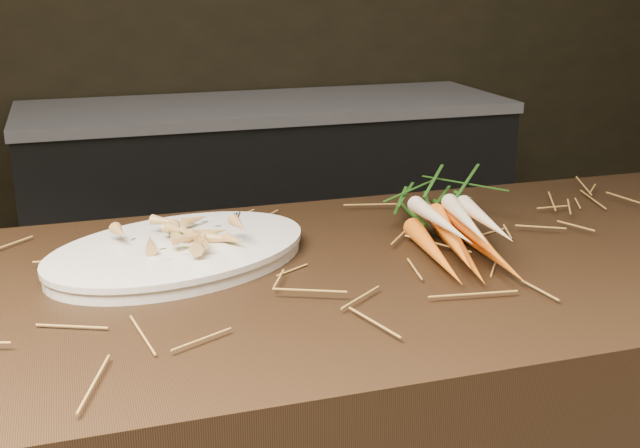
% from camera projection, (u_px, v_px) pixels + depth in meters
% --- Properties ---
extents(back_counter, '(1.82, 0.62, 0.84)m').
position_uv_depth(back_counter, '(269.00, 209.00, 3.13)').
color(back_counter, black).
rests_on(back_counter, ground).
extents(straw_bedding, '(1.40, 0.60, 0.02)m').
position_uv_depth(straw_bedding, '(373.00, 259.00, 1.19)').
color(straw_bedding, '#9E6D32').
rests_on(straw_bedding, main_counter).
extents(root_veg_bunch, '(0.22, 0.48, 0.09)m').
position_uv_depth(root_veg_bunch, '(443.00, 211.00, 1.31)').
color(root_veg_bunch, orange).
rests_on(root_veg_bunch, main_counter).
extents(serving_platter, '(0.48, 0.41, 0.02)m').
position_uv_depth(serving_platter, '(179.00, 254.00, 1.20)').
color(serving_platter, white).
rests_on(serving_platter, main_counter).
extents(roasted_veg_heap, '(0.24, 0.21, 0.05)m').
position_uv_depth(roasted_veg_heap, '(177.00, 233.00, 1.19)').
color(roasted_veg_heap, '#B8813E').
rests_on(roasted_veg_heap, serving_platter).
extents(serving_fork, '(0.06, 0.15, 0.00)m').
position_uv_depth(serving_fork, '(264.00, 230.00, 1.28)').
color(serving_fork, silver).
rests_on(serving_fork, serving_platter).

